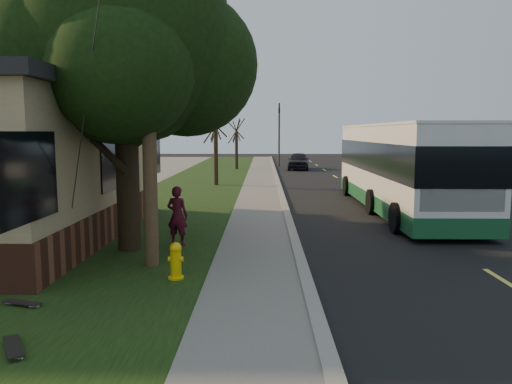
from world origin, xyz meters
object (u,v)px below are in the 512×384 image
Objects in this scene: bare_tree_near at (216,147)px; distant_car at (298,161)px; dumpster at (2,212)px; skateboard_spare at (22,303)px; transit_bus at (400,165)px; bare_tree_far at (236,145)px; skateboarder at (177,216)px; leafy_tree at (126,41)px; fire_hydrant at (176,261)px; skateboard_main at (13,347)px; utility_pole at (147,53)px; traffic_signal at (279,130)px.

bare_tree_near reaches higher than distant_car.
skateboard_spare is at bearing -60.19° from dumpster.
transit_bus is 13.77m from dumpster.
skateboarder is at bearing -90.17° from bare_tree_far.
leafy_tree is at bearing -141.83° from transit_bus.
fire_hydrant is 3.73m from skateboard_main.
fire_hydrant is at bearing 34.77° from skateboard_spare.
utility_pole is 2.22× the size of distant_car.
traffic_signal is 7.51× the size of skateboard_spare.
bare_tree_far is at bearing 109.63° from transit_bus.
bare_tree_near is at bearing -108.35° from distant_car.
bare_tree_far is (-0.40, 30.00, 1.57)m from fire_hydrant.
traffic_signal is 4.47m from distant_car.
skateboarder is at bearing 99.07° from fire_hydrant.
transit_bus is at bearing 38.17° from leafy_tree.
bare_tree_far is (1.17, 27.35, -3.16)m from leafy_tree.
utility_pole reaches higher than skateboarder.
traffic_signal reaches higher than dumpster.
dumpster is at bearing -107.15° from traffic_signal.
skateboard_spare is (-5.43, -35.62, -3.04)m from traffic_signal.
skateboard_spare is (-1.63, -2.61, -4.51)m from utility_pole.
bare_tree_far reaches higher than skateboard_spare.
leafy_tree is (-1.57, 2.65, 4.73)m from fire_hydrant.
transit_bus is (7.67, 8.36, -2.88)m from utility_pole.
utility_pole is 1.94m from leafy_tree.
distant_car is (4.56, 30.58, 0.26)m from fire_hydrant.
leafy_tree reaches higher than skateboarder.
bare_tree_near is at bearing -92.39° from bare_tree_far.
bare_tree_far is 25.94m from dumpster.
leafy_tree is at bearing 79.90° from skateboard_spare.
skateboarder is at bearing 18.24° from leafy_tree.
skateboarder is at bearing 83.62° from utility_pole.
bare_tree_far is at bearing -131.19° from traffic_signal.
bare_tree_near reaches higher than skateboard_spare.
fire_hydrant is 0.13× the size of traffic_signal.
utility_pole is at bearing -89.34° from bare_tree_near.
dumpster is at bearing 118.36° from skateboard_main.
skateboard_main is (-0.89, -4.35, -4.50)m from utility_pole.
bare_tree_near is 2.65× the size of dumpster.
bare_tree_near is 19.77m from skateboard_spare.
dumpster is 27.94m from distant_car.
skateboard_spare is (-1.85, -4.63, -0.72)m from skateboarder.
transit_bus is 15.26× the size of skateboard_main.
skateboard_spare is at bearing -100.10° from leafy_tree.
traffic_signal is 36.16m from skateboard_spare.
utility_pole is 5.89× the size of skateboarder.
skateboard_main is (-1.20, -33.36, -1.88)m from bare_tree_far.
traffic_signal is 6.90× the size of skateboard_main.
distant_car is at bearing 66.53° from bare_tree_near.
transit_bus is 2.97× the size of distant_car.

